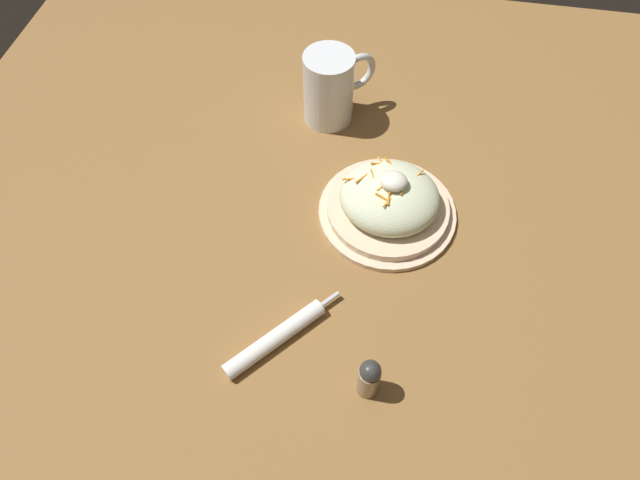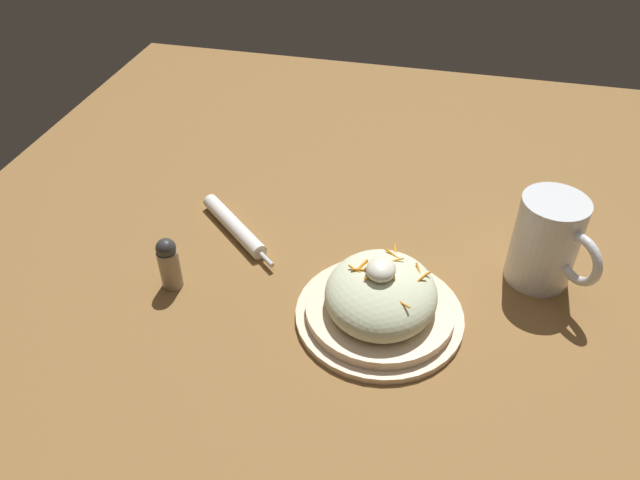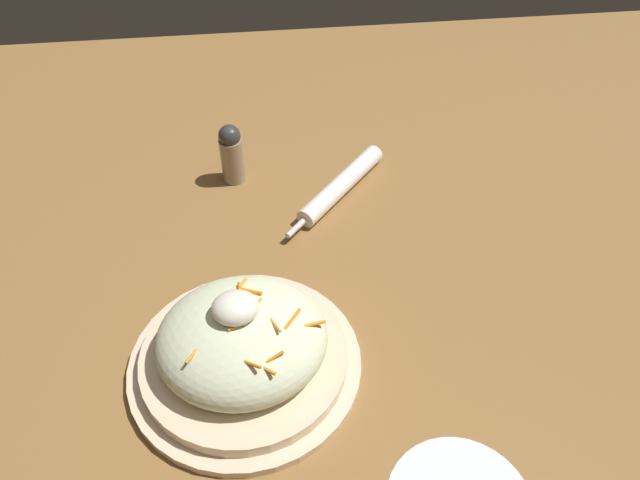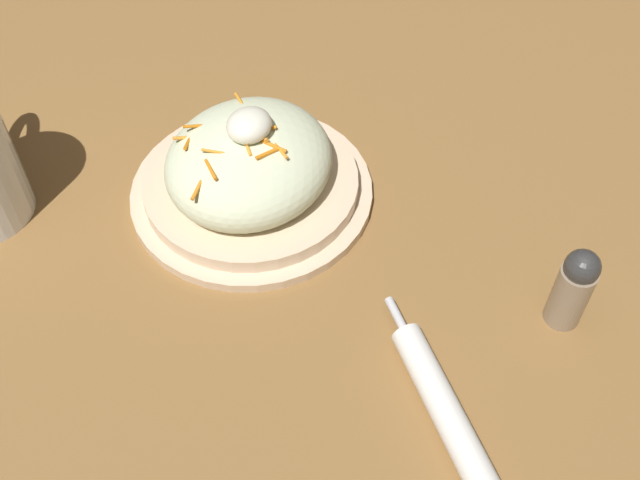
# 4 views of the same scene
# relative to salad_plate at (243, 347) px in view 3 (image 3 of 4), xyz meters

# --- Properties ---
(ground_plane) EXTENTS (1.43, 1.43, 0.00)m
(ground_plane) POSITION_rel_salad_plate_xyz_m (-0.15, -0.04, -0.03)
(ground_plane) COLOR olive
(salad_plate) EXTENTS (0.24, 0.24, 0.10)m
(salad_plate) POSITION_rel_salad_plate_xyz_m (0.00, 0.00, 0.00)
(salad_plate) COLOR beige
(salad_plate) RESTS_ON ground_plane
(napkin_roll) EXTENTS (0.15, 0.17, 0.03)m
(napkin_roll) POSITION_rel_salad_plate_xyz_m (-0.14, -0.26, -0.02)
(napkin_roll) COLOR white
(napkin_roll) RESTS_ON ground_plane
(salt_shaker) EXTENTS (0.03, 0.03, 0.09)m
(salt_shaker) POSITION_rel_salad_plate_xyz_m (0.01, -0.31, 0.01)
(salt_shaker) COLOR gray
(salt_shaker) RESTS_ON ground_plane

